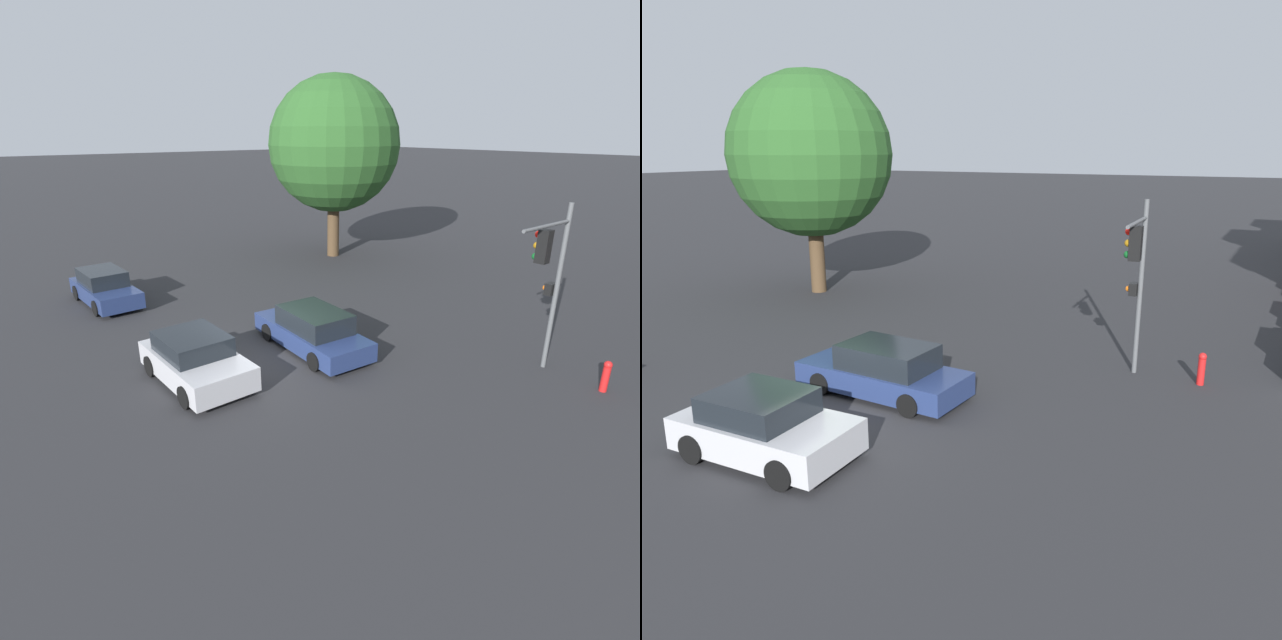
{
  "view_description": "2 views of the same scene",
  "coord_description": "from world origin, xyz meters",
  "views": [
    {
      "loc": [
        12.3,
        -6.96,
        6.86
      ],
      "look_at": [
        0.15,
        2.24,
        1.01
      ],
      "focal_mm": 28.0,
      "sensor_mm": 36.0,
      "label": 1
    },
    {
      "loc": [
        9.21,
        -10.55,
        6.29
      ],
      "look_at": [
        0.33,
        5.73,
        1.2
      ],
      "focal_mm": 35.0,
      "sensor_mm": 36.0,
      "label": 2
    }
  ],
  "objects": [
    {
      "name": "ground_plane",
      "position": [
        0.0,
        0.0,
        0.0
      ],
      "size": [
        300.0,
        300.0,
        0.0
      ],
      "primitive_type": "plane",
      "color": "#28282B"
    },
    {
      "name": "street_tree",
      "position": [
        -9.87,
        10.78,
        6.05
      ],
      "size": [
        7.06,
        7.06,
        9.6
      ],
      "color": "#4C3823",
      "rests_on": "ground_plane"
    },
    {
      "name": "traffic_signal",
      "position": [
        5.39,
        6.31,
        3.25
      ],
      "size": [
        0.62,
        2.55,
        4.98
      ],
      "rotation": [
        0.0,
        0.0,
        3.19
      ],
      "color": "#515456",
      "rests_on": "ground_plane"
    },
    {
      "name": "crossing_car_0",
      "position": [
        -8.94,
        -2.12,
        0.67
      ],
      "size": [
        4.23,
        1.98,
        1.43
      ],
      "rotation": [
        0.0,
        0.0,
        0.05
      ],
      "color": "navy",
      "rests_on": "ground_plane"
    },
    {
      "name": "crossing_car_1",
      "position": [
        0.04,
        2.02,
        0.65
      ],
      "size": [
        4.66,
        2.03,
        1.41
      ],
      "rotation": [
        0.0,
        0.0,
        3.1
      ],
      "color": "navy",
      "rests_on": "ground_plane"
    },
    {
      "name": "crossing_car_2",
      "position": [
        -0.17,
        -1.99,
        0.67
      ],
      "size": [
        3.86,
        2.13,
        1.42
      ],
      "rotation": [
        0.0,
        0.0,
        0.03
      ],
      "color": "#B7B7BC",
      "rests_on": "ground_plane"
    },
    {
      "name": "fire_hydrant",
      "position": [
        7.26,
        6.79,
        0.49
      ],
      "size": [
        0.22,
        0.22,
        0.92
      ],
      "color": "red",
      "rests_on": "ground_plane"
    }
  ]
}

